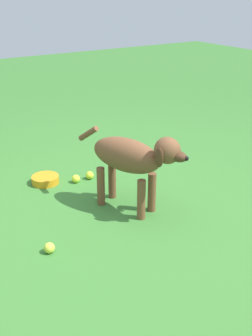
% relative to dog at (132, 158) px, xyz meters
% --- Properties ---
extents(ground, '(14.00, 14.00, 0.00)m').
position_rel_dog_xyz_m(ground, '(0.16, 0.03, -0.40)').
color(ground, '#38722D').
extents(dog, '(0.42, 0.84, 0.60)m').
position_rel_dog_xyz_m(dog, '(0.00, 0.00, 0.00)').
color(dog, brown).
rests_on(dog, ground).
extents(tennis_ball_0, '(0.07, 0.07, 0.07)m').
position_rel_dog_xyz_m(tennis_ball_0, '(0.01, -0.61, -0.37)').
color(tennis_ball_0, '#C8D730').
rests_on(tennis_ball_0, ground).
extents(tennis_ball_1, '(0.07, 0.07, 0.07)m').
position_rel_dog_xyz_m(tennis_ball_1, '(0.14, -0.61, -0.37)').
color(tennis_ball_1, '#D1E336').
rests_on(tennis_ball_1, ground).
extents(tennis_ball_2, '(0.07, 0.07, 0.07)m').
position_rel_dog_xyz_m(tennis_ball_2, '(0.71, 0.17, -0.37)').
color(tennis_ball_2, '#C8D63F').
rests_on(tennis_ball_2, ground).
extents(water_bowl, '(0.22, 0.22, 0.06)m').
position_rel_dog_xyz_m(water_bowl, '(0.35, -0.74, -0.37)').
color(water_bowl, orange).
rests_on(water_bowl, ground).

